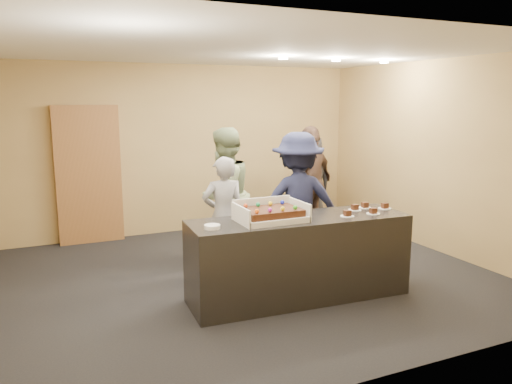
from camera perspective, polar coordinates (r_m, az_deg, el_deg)
room at (r=5.86m, az=-1.72°, el=2.72°), size 6.04×6.00×2.70m
serving_counter at (r=5.48m, az=4.94°, el=-7.53°), size 2.44×0.83×0.90m
storage_cabinet at (r=7.89m, az=-18.59°, el=1.87°), size 0.94×0.15×2.07m
cake_box at (r=5.22m, az=1.60°, el=-2.75°), size 0.70×0.48×0.21m
sheet_cake at (r=5.18m, az=1.72°, el=-2.27°), size 0.60×0.41×0.12m
plate_stack at (r=4.90m, az=-5.02°, el=-3.98°), size 0.16×0.16×0.04m
slice_a at (r=5.47m, az=10.39°, el=-2.54°), size 0.15×0.15×0.07m
slice_b at (r=5.80m, az=11.22°, el=-1.83°), size 0.15×0.15×0.07m
slice_c at (r=5.65m, az=13.25°, el=-2.23°), size 0.15×0.15×0.07m
slice_d at (r=5.94m, az=12.35°, el=-1.58°), size 0.15×0.15×0.07m
slice_e at (r=5.95m, az=14.50°, el=-1.65°), size 0.15×0.15×0.07m
person_server_grey at (r=6.17m, az=-3.73°, el=-2.72°), size 0.58×0.42×1.47m
person_sage_man at (r=6.68m, az=-3.62°, el=-0.30°), size 1.10×1.06×1.79m
person_navy_man at (r=6.23m, az=4.77°, el=-1.25°), size 1.27×0.93×1.76m
person_brown_extra at (r=7.83m, az=6.31°, el=1.13°), size 1.11×0.85×1.75m
person_dark_suit at (r=8.06m, az=6.10°, el=0.84°), size 0.79×0.52×1.60m
ceiling_spotlights at (r=7.02m, az=9.14°, el=14.68°), size 1.72×0.12×0.03m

